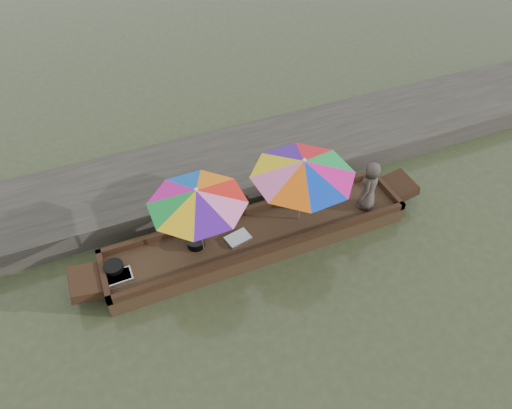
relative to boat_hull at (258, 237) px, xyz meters
name	(u,v)px	position (x,y,z in m)	size (l,w,h in m)	color
water	(258,243)	(0.00, 0.00, -0.17)	(80.00, 80.00, 0.00)	#313B23
dock	(221,168)	(0.00, 2.20, 0.08)	(22.00, 2.20, 0.50)	#2D2B26
boat_hull	(258,237)	(0.00, 0.00, 0.00)	(6.05, 1.20, 0.35)	black
cooking_pot	(114,269)	(-2.77, 0.09, 0.27)	(0.35, 0.35, 0.19)	black
tray_crayfish	(119,277)	(-2.72, -0.11, 0.22)	(0.46, 0.32, 0.09)	silver
tray_scallop	(238,238)	(-0.44, -0.05, 0.21)	(0.46, 0.32, 0.06)	silver
charcoal_grill	(196,243)	(-1.23, 0.11, 0.25)	(0.33, 0.33, 0.16)	black
supply_bag	(192,231)	(-1.21, 0.40, 0.30)	(0.28, 0.22, 0.26)	silver
vendor	(370,186)	(2.34, -0.19, 0.73)	(0.55, 0.36, 1.11)	#453A35
umbrella_bow	(200,220)	(-1.13, 0.00, 0.95)	(1.76, 1.76, 1.55)	red
umbrella_stern	(301,191)	(0.89, 0.00, 0.95)	(1.98, 1.98, 1.55)	green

